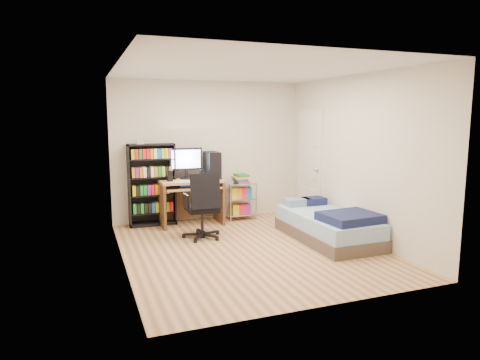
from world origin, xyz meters
name	(u,v)px	position (x,y,z in m)	size (l,w,h in m)	color
room	(250,162)	(0.00, 0.00, 1.25)	(3.58, 4.08, 2.58)	tan
media_shelf	(152,184)	(-1.08, 1.84, 0.73)	(0.79, 0.26, 1.47)	black
computer_desk	(196,183)	(-0.34, 1.69, 0.72)	(1.06, 0.61, 1.33)	tan
office_chair	(203,218)	(-0.49, 0.74, 0.33)	(0.62, 0.62, 1.04)	black
wire_cart	(240,190)	(0.50, 1.72, 0.54)	(0.52, 0.38, 0.83)	silver
bed	(328,225)	(1.28, -0.02, 0.23)	(0.91, 1.82, 0.52)	brown
door	(310,164)	(1.72, 1.35, 1.00)	(0.12, 0.80, 2.00)	silver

